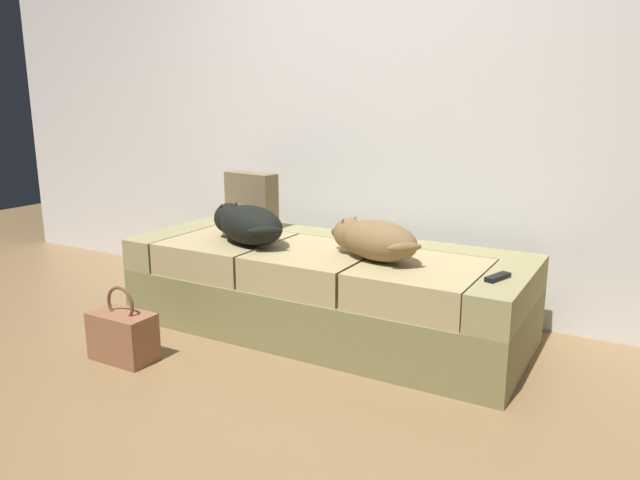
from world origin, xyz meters
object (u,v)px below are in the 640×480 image
Objects in this scene: dog_dark at (247,224)px; dog_tan at (374,239)px; tv_remote at (498,277)px; handbag at (123,335)px; throw_pillow at (251,200)px; couch at (325,289)px.

dog_dark is 0.75m from dog_tan.
handbag is (-1.63, -0.69, -0.36)m from tv_remote.
handbag is (-0.03, -1.05, -0.52)m from throw_pillow.
dog_tan is 3.82× the size of tv_remote.
throw_pillow is at bearing 88.25° from handbag.
throw_pillow is (-0.22, 0.35, 0.06)m from dog_dark.
tv_remote is at bearing -4.23° from dog_tan.
tv_remote is at bearing 22.93° from handbag.
tv_remote is at bearing -12.66° from throw_pillow.
couch is at bearing 50.99° from handbag.
tv_remote is 0.44× the size of throw_pillow.
throw_pillow is 1.17m from handbag.
tv_remote is at bearing -0.40° from dog_dark.
handbag is (-0.25, -0.70, -0.46)m from dog_dark.
throw_pillow is at bearing 162.15° from dog_tan.
throw_pillow is at bearing 161.03° from couch.
throw_pillow is (-0.64, 0.22, 0.41)m from couch.
couch is at bearing 164.36° from dog_tan.
couch is at bearing -18.97° from throw_pillow.
dog_dark is 0.42m from throw_pillow.
couch is 0.48m from dog_tan.
couch is 14.47× the size of tv_remote.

